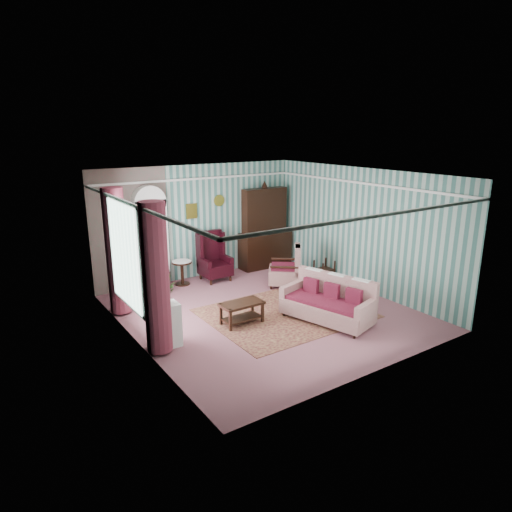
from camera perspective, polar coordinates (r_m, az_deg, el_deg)
floor at (r=9.77m, az=1.16°, el=-7.00°), size 6.00×6.00×0.00m
room_shell at (r=8.99m, az=-2.64°, el=4.38°), size 5.53×6.02×2.91m
bookcase at (r=11.22m, az=-12.91°, el=1.65°), size 0.80×0.28×2.24m
dresser_hutch at (r=12.60m, az=1.18°, el=3.84°), size 1.50×0.56×2.36m
wingback_left at (r=10.92m, az=-13.23°, el=-1.47°), size 0.76×0.80×1.25m
wingback_right at (r=11.61m, az=-5.16°, el=-0.07°), size 0.76×0.80×1.25m
seated_woman at (r=10.93m, az=-13.22°, el=-1.64°), size 0.44×0.40×1.18m
round_side_table at (r=11.47m, az=-9.21°, el=-2.11°), size 0.50×0.50×0.60m
nest_table at (r=11.80m, az=8.51°, el=-1.72°), size 0.45×0.38×0.54m
plant_stand at (r=8.31m, az=-11.43°, el=-8.55°), size 0.55×0.35×0.80m
rug at (r=9.71m, az=3.65°, el=-7.14°), size 3.20×2.60×0.01m
sofa at (r=9.24m, az=8.91°, el=-5.11°), size 1.52×2.07×1.03m
floral_armchair at (r=11.24m, az=3.58°, el=-1.44°), size 1.19×1.18×0.92m
coffee_table at (r=9.14m, az=-1.79°, el=-7.14°), size 0.86×0.46×0.45m
potted_plant_a at (r=7.96m, az=-11.53°, el=-4.83°), size 0.50×0.47×0.45m
potted_plant_b at (r=8.22m, az=-11.51°, el=-3.86°), size 0.31×0.27×0.52m
potted_plant_c at (r=8.10m, az=-11.77°, el=-4.69°), size 0.22×0.22×0.39m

